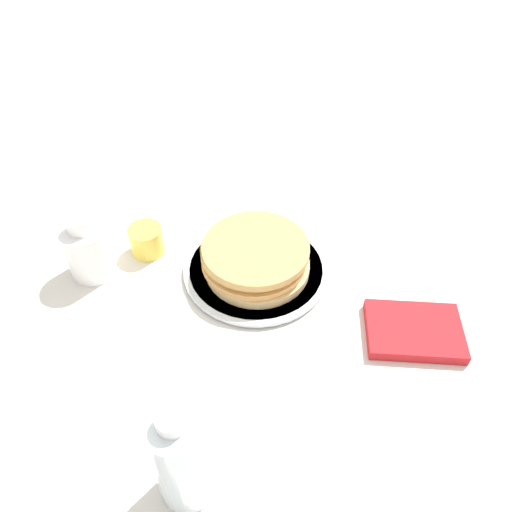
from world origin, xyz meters
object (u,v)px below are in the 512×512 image
object	(u,v)px
pancake_stack	(255,256)
juice_glass	(147,239)
cream_jug	(88,249)
water_bottle_near	(181,458)
plate	(256,269)

from	to	relation	value
pancake_stack	juice_glass	world-z (taller)	pancake_stack
pancake_stack	cream_jug	distance (m)	0.29
water_bottle_near	juice_glass	bearing A→B (deg)	-55.13
cream_jug	plate	bearing A→B (deg)	-160.28
water_bottle_near	cream_jug	bearing A→B (deg)	-41.51
plate	juice_glass	world-z (taller)	juice_glass
plate	cream_jug	world-z (taller)	cream_jug
cream_jug	water_bottle_near	distance (m)	0.44
water_bottle_near	pancake_stack	bearing A→B (deg)	-82.73
plate	water_bottle_near	world-z (taller)	water_bottle_near
juice_glass	cream_jug	bearing A→B (deg)	50.97
plate	pancake_stack	distance (m)	0.03
juice_glass	water_bottle_near	size ratio (longest dim) A/B	0.33
pancake_stack	water_bottle_near	xyz separation A→B (m)	(-0.05, 0.39, 0.05)
plate	pancake_stack	size ratio (longest dim) A/B	1.33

